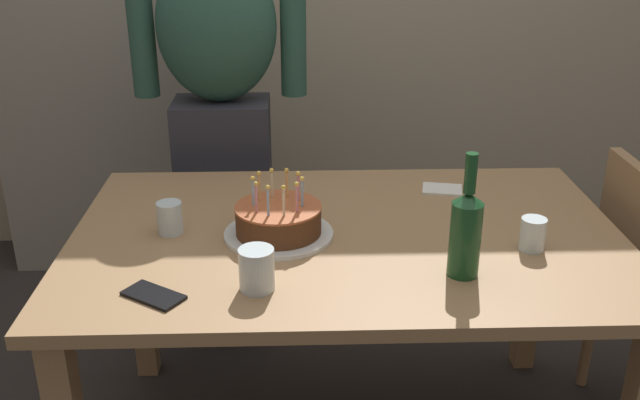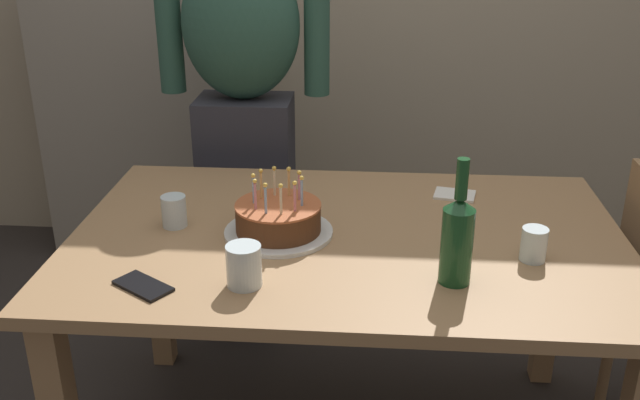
{
  "view_description": "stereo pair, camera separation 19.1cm",
  "coord_description": "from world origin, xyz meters",
  "px_view_note": "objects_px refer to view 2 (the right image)",
  "views": [
    {
      "loc": [
        -0.13,
        -1.77,
        1.59
      ],
      "look_at": [
        -0.07,
        -0.01,
        0.84
      ],
      "focal_mm": 40.38,
      "sensor_mm": 36.0,
      "label": 1
    },
    {
      "loc": [
        0.06,
        -1.76,
        1.59
      ],
      "look_at": [
        -0.07,
        -0.01,
        0.84
      ],
      "focal_mm": 40.38,
      "sensor_mm": 36.0,
      "label": 2
    }
  ],
  "objects_px": {
    "water_glass_far": "(174,211)",
    "cell_phone": "(143,286)",
    "water_glass_side": "(534,244)",
    "wine_bottle": "(457,237)",
    "birthday_cake": "(278,220)",
    "water_glass_near": "(244,266)",
    "person_man_bearded": "(244,111)",
    "napkin_stack": "(455,195)"
  },
  "relations": [
    {
      "from": "water_glass_side",
      "to": "wine_bottle",
      "type": "distance_m",
      "value": 0.25
    },
    {
      "from": "cell_phone",
      "to": "water_glass_near",
      "type": "bearing_deg",
      "value": 41.33
    },
    {
      "from": "cell_phone",
      "to": "person_man_bearded",
      "type": "xyz_separation_m",
      "value": [
        0.06,
        1.04,
        0.13
      ]
    },
    {
      "from": "napkin_stack",
      "to": "person_man_bearded",
      "type": "xyz_separation_m",
      "value": [
        -0.72,
        0.42,
        0.13
      ]
    },
    {
      "from": "water_glass_side",
      "to": "wine_bottle",
      "type": "relative_size",
      "value": 0.28
    },
    {
      "from": "water_glass_near",
      "to": "water_glass_side",
      "type": "height_order",
      "value": "water_glass_near"
    },
    {
      "from": "birthday_cake",
      "to": "cell_phone",
      "type": "relative_size",
      "value": 2.05
    },
    {
      "from": "cell_phone",
      "to": "birthday_cake",
      "type": "bearing_deg",
      "value": 82.03
    },
    {
      "from": "wine_bottle",
      "to": "cell_phone",
      "type": "xyz_separation_m",
      "value": [
        -0.73,
        -0.08,
        -0.11
      ]
    },
    {
      "from": "birthday_cake",
      "to": "water_glass_near",
      "type": "distance_m",
      "value": 0.28
    },
    {
      "from": "water_glass_far",
      "to": "wine_bottle",
      "type": "relative_size",
      "value": 0.29
    },
    {
      "from": "water_glass_far",
      "to": "napkin_stack",
      "type": "distance_m",
      "value": 0.84
    },
    {
      "from": "water_glass_side",
      "to": "birthday_cake",
      "type": "bearing_deg",
      "value": 171.4
    },
    {
      "from": "water_glass_far",
      "to": "wine_bottle",
      "type": "distance_m",
      "value": 0.79
    },
    {
      "from": "napkin_stack",
      "to": "water_glass_far",
      "type": "bearing_deg",
      "value": -160.86
    },
    {
      "from": "cell_phone",
      "to": "wine_bottle",
      "type": "bearing_deg",
      "value": 40.77
    },
    {
      "from": "cell_phone",
      "to": "person_man_bearded",
      "type": "height_order",
      "value": "person_man_bearded"
    },
    {
      "from": "water_glass_side",
      "to": "cell_phone",
      "type": "height_order",
      "value": "water_glass_side"
    },
    {
      "from": "water_glass_near",
      "to": "wine_bottle",
      "type": "bearing_deg",
      "value": 6.3
    },
    {
      "from": "napkin_stack",
      "to": "water_glass_side",
      "type": "bearing_deg",
      "value": -69.21
    },
    {
      "from": "birthday_cake",
      "to": "water_glass_side",
      "type": "distance_m",
      "value": 0.67
    },
    {
      "from": "water_glass_far",
      "to": "birthday_cake",
      "type": "bearing_deg",
      "value": -6.08
    },
    {
      "from": "water_glass_side",
      "to": "water_glass_near",
      "type": "bearing_deg",
      "value": -165.55
    },
    {
      "from": "water_glass_near",
      "to": "person_man_bearded",
      "type": "xyz_separation_m",
      "value": [
        -0.17,
        1.01,
        0.08
      ]
    },
    {
      "from": "water_glass_far",
      "to": "cell_phone",
      "type": "height_order",
      "value": "water_glass_far"
    },
    {
      "from": "water_glass_side",
      "to": "napkin_stack",
      "type": "distance_m",
      "value": 0.44
    },
    {
      "from": "water_glass_far",
      "to": "cell_phone",
      "type": "xyz_separation_m",
      "value": [
        0.01,
        -0.34,
        -0.04
      ]
    },
    {
      "from": "wine_bottle",
      "to": "cell_phone",
      "type": "relative_size",
      "value": 2.16
    },
    {
      "from": "birthday_cake",
      "to": "person_man_bearded",
      "type": "relative_size",
      "value": 0.18
    },
    {
      "from": "person_man_bearded",
      "to": "birthday_cake",
      "type": "bearing_deg",
      "value": 106.52
    },
    {
      "from": "napkin_stack",
      "to": "cell_phone",
      "type": "bearing_deg",
      "value": -141.74
    },
    {
      "from": "cell_phone",
      "to": "water_glass_side",
      "type": "bearing_deg",
      "value": 46.84
    },
    {
      "from": "water_glass_near",
      "to": "water_glass_side",
      "type": "distance_m",
      "value": 0.72
    },
    {
      "from": "wine_bottle",
      "to": "napkin_stack",
      "type": "relative_size",
      "value": 2.56
    },
    {
      "from": "water_glass_near",
      "to": "person_man_bearded",
      "type": "height_order",
      "value": "person_man_bearded"
    },
    {
      "from": "birthday_cake",
      "to": "person_man_bearded",
      "type": "height_order",
      "value": "person_man_bearded"
    },
    {
      "from": "napkin_stack",
      "to": "person_man_bearded",
      "type": "relative_size",
      "value": 0.07
    },
    {
      "from": "water_glass_side",
      "to": "person_man_bearded",
      "type": "xyz_separation_m",
      "value": [
        -0.87,
        0.83,
        0.09
      ]
    },
    {
      "from": "birthday_cake",
      "to": "person_man_bearded",
      "type": "bearing_deg",
      "value": 106.52
    },
    {
      "from": "birthday_cake",
      "to": "water_glass_near",
      "type": "relative_size",
      "value": 2.87
    },
    {
      "from": "birthday_cake",
      "to": "water_glass_near",
      "type": "height_order",
      "value": "birthday_cake"
    },
    {
      "from": "water_glass_side",
      "to": "napkin_stack",
      "type": "relative_size",
      "value": 0.72
    }
  ]
}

